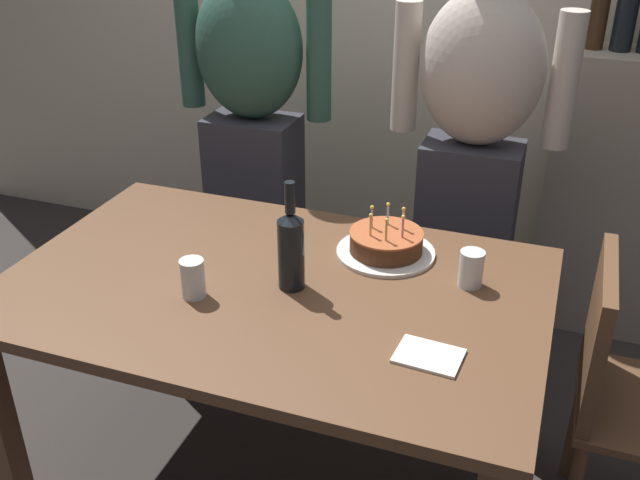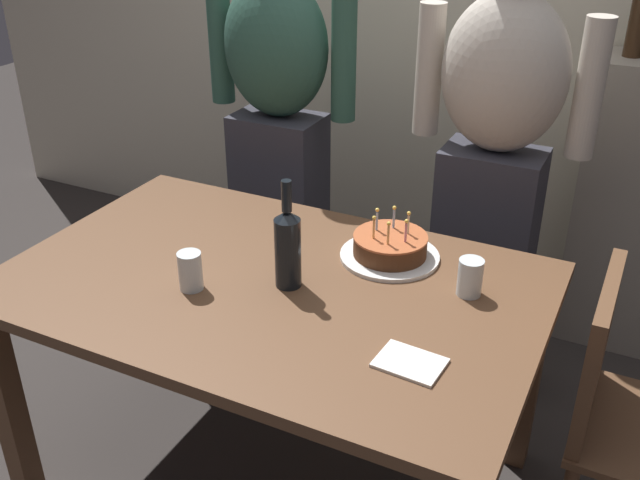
# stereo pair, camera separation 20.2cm
# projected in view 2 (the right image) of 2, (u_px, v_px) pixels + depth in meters

# --- Properties ---
(ground_plane) EXTENTS (10.00, 10.00, 0.00)m
(ground_plane) POSITION_uv_depth(u_px,v_px,m) (278.00, 473.00, 2.37)
(ground_plane) COLOR #332D2B
(dining_table) EXTENTS (1.50, 0.96, 0.74)m
(dining_table) POSITION_uv_depth(u_px,v_px,m) (272.00, 309.00, 2.07)
(dining_table) COLOR brown
(dining_table) RESTS_ON ground_plane
(birthday_cake) EXTENTS (0.29, 0.29, 0.15)m
(birthday_cake) POSITION_uv_depth(u_px,v_px,m) (390.00, 248.00, 2.12)
(birthday_cake) COLOR white
(birthday_cake) RESTS_ON dining_table
(water_glass_near) EXTENTS (0.07, 0.07, 0.10)m
(water_glass_near) POSITION_uv_depth(u_px,v_px,m) (470.00, 277.00, 1.93)
(water_glass_near) COLOR silver
(water_glass_near) RESTS_ON dining_table
(water_glass_far) EXTENTS (0.07, 0.07, 0.11)m
(water_glass_far) POSITION_uv_depth(u_px,v_px,m) (190.00, 271.00, 1.96)
(water_glass_far) COLOR silver
(water_glass_far) RESTS_ON dining_table
(wine_bottle) EXTENTS (0.07, 0.07, 0.31)m
(wine_bottle) POSITION_uv_depth(u_px,v_px,m) (288.00, 246.00, 1.95)
(wine_bottle) COLOR black
(wine_bottle) RESTS_ON dining_table
(napkin_stack) EXTENTS (0.16, 0.13, 0.01)m
(napkin_stack) POSITION_uv_depth(u_px,v_px,m) (410.00, 363.00, 1.68)
(napkin_stack) COLOR white
(napkin_stack) RESTS_ON dining_table
(person_man_bearded) EXTENTS (0.61, 0.27, 1.66)m
(person_man_bearded) POSITION_uv_depth(u_px,v_px,m) (278.00, 127.00, 2.77)
(person_man_bearded) COLOR #33333D
(person_man_bearded) RESTS_ON ground_plane
(person_woman_cardigan) EXTENTS (0.61, 0.27, 1.66)m
(person_woman_cardigan) POSITION_uv_depth(u_px,v_px,m) (494.00, 163.00, 2.44)
(person_woman_cardigan) COLOR #33333D
(person_woman_cardigan) RESTS_ON ground_plane
(dining_chair) EXTENTS (0.42, 0.42, 0.87)m
(dining_chair) POSITION_uv_depth(u_px,v_px,m) (626.00, 410.00, 1.88)
(dining_chair) COLOR brown
(dining_chair) RESTS_ON ground_plane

